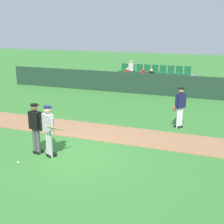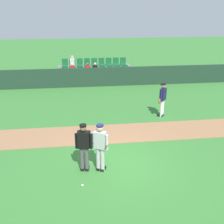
{
  "view_description": "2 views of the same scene",
  "coord_description": "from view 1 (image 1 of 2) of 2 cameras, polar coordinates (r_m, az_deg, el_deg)",
  "views": [
    {
      "loc": [
        4.73,
        -8.55,
        4.25
      ],
      "look_at": [
        0.77,
        1.84,
        1.1
      ],
      "focal_mm": 49.18,
      "sensor_mm": 36.0,
      "label": 1
    },
    {
      "loc": [
        -1.2,
        -8.57,
        5.42
      ],
      "look_at": [
        0.11,
        2.02,
        1.22
      ],
      "focal_mm": 43.83,
      "sensor_mm": 36.0,
      "label": 2
    }
  ],
  "objects": [
    {
      "name": "ground_plane",
      "position": [
        10.65,
        -7.5,
        -7.84
      ],
      "size": [
        80.0,
        80.0,
        0.0
      ],
      "primitive_type": "plane",
      "color": "#387A33"
    },
    {
      "name": "infield_dirt_path",
      "position": [
        12.68,
        -2.32,
        -3.71
      ],
      "size": [
        28.0,
        1.93,
        0.03
      ],
      "primitive_type": "cube",
      "color": "#9E704C",
      "rests_on": "ground"
    },
    {
      "name": "dugout_fence",
      "position": [
        19.64,
        6.59,
        5.2
      ],
      "size": [
        20.0,
        0.16,
        1.33
      ],
      "primitive_type": "cube",
      "color": "#1E3828",
      "rests_on": "ground"
    },
    {
      "name": "stadium_bleachers",
      "position": [
        21.06,
        7.51,
        5.41
      ],
      "size": [
        5.55,
        2.1,
        1.9
      ],
      "color": "slate",
      "rests_on": "ground"
    },
    {
      "name": "batter_grey_jersey",
      "position": [
        10.26,
        -11.71,
        -3.18
      ],
      "size": [
        0.64,
        0.79,
        1.76
      ],
      "color": "#B2B2B2",
      "rests_on": "ground"
    },
    {
      "name": "umpire_home_plate",
      "position": [
        10.61,
        -13.98,
        -2.49
      ],
      "size": [
        0.58,
        0.36,
        1.76
      ],
      "color": "#4C4C4C",
      "rests_on": "ground"
    },
    {
      "name": "runner_navy_jersey",
      "position": [
        13.25,
        12.52,
        1.07
      ],
      "size": [
        0.53,
        0.53,
        1.76
      ],
      "color": "white",
      "rests_on": "ground"
    },
    {
      "name": "baseball",
      "position": [
        10.34,
        -17.02,
        -8.96
      ],
      "size": [
        0.07,
        0.07,
        0.07
      ],
      "primitive_type": "sphere",
      "color": "white",
      "rests_on": "ground"
    }
  ]
}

